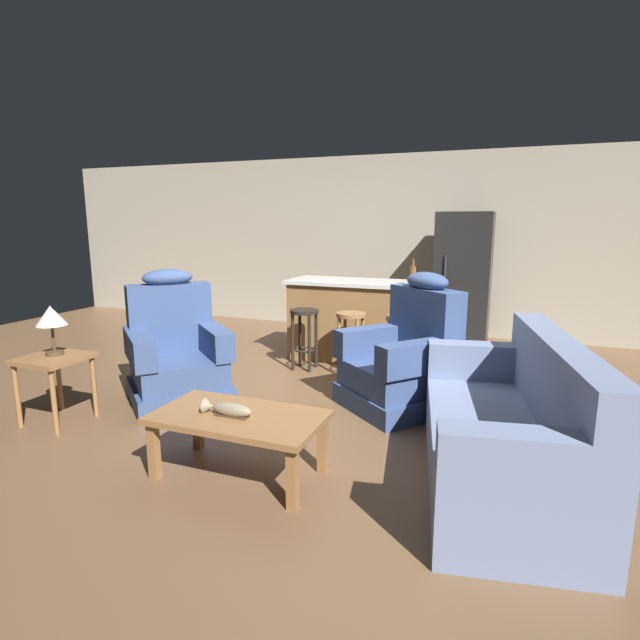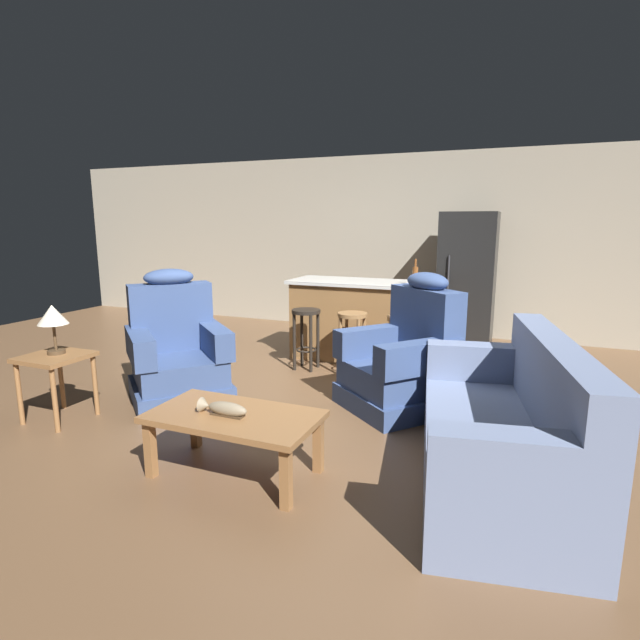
# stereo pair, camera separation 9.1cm
# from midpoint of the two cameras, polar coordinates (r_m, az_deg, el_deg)

# --- Properties ---
(ground_plane) EXTENTS (12.00, 12.00, 0.00)m
(ground_plane) POSITION_cam_midpoint_polar(r_m,az_deg,el_deg) (4.87, 0.80, -8.47)
(ground_plane) COLOR brown
(back_wall) EXTENTS (12.00, 0.05, 2.60)m
(back_wall) POSITION_cam_midpoint_polar(r_m,az_deg,el_deg) (7.58, 9.72, 8.49)
(back_wall) COLOR #A89E89
(back_wall) RESTS_ON ground_plane
(coffee_table) EXTENTS (1.10, 0.60, 0.42)m
(coffee_table) POSITION_cam_midpoint_polar(r_m,az_deg,el_deg) (3.33, -8.99, -11.42)
(coffee_table) COLOR olive
(coffee_table) RESTS_ON ground_plane
(fish_figurine) EXTENTS (0.34, 0.10, 0.10)m
(fish_figurine) POSITION_cam_midpoint_polar(r_m,az_deg,el_deg) (3.29, -10.24, -9.93)
(fish_figurine) COLOR #4C3823
(fish_figurine) RESTS_ON coffee_table
(couch) EXTENTS (1.17, 2.02, 0.94)m
(couch) POSITION_cam_midpoint_polar(r_m,az_deg,el_deg) (3.40, 21.15, -12.00)
(couch) COLOR #707FA3
(couch) RESTS_ON ground_plane
(recliner_near_lamp) EXTENTS (1.19, 1.19, 1.20)m
(recliner_near_lamp) POSITION_cam_midpoint_polar(r_m,az_deg,el_deg) (4.84, -15.50, -3.76)
(recliner_near_lamp) COLOR #384C7A
(recliner_near_lamp) RESTS_ON ground_plane
(recliner_near_island) EXTENTS (1.18, 1.18, 1.20)m
(recliner_near_island) POSITION_cam_midpoint_polar(r_m,az_deg,el_deg) (4.50, 10.23, -4.65)
(recliner_near_island) COLOR #384C7A
(recliner_near_island) RESTS_ON ground_plane
(end_table) EXTENTS (0.48, 0.48, 0.56)m
(end_table) POSITION_cam_midpoint_polar(r_m,az_deg,el_deg) (4.66, -27.47, -4.73)
(end_table) COLOR olive
(end_table) RESTS_ON ground_plane
(table_lamp) EXTENTS (0.24, 0.24, 0.41)m
(table_lamp) POSITION_cam_midpoint_polar(r_m,az_deg,el_deg) (4.60, -27.74, 0.29)
(table_lamp) COLOR #4C3823
(table_lamp) RESTS_ON end_table
(kitchen_island) EXTENTS (1.80, 0.70, 0.95)m
(kitchen_island) POSITION_cam_midpoint_polar(r_m,az_deg,el_deg) (5.97, 5.63, -0.05)
(kitchen_island) COLOR olive
(kitchen_island) RESTS_ON ground_plane
(bar_stool_left) EXTENTS (0.32, 0.32, 0.68)m
(bar_stool_left) POSITION_cam_midpoint_polar(r_m,az_deg,el_deg) (5.56, -1.12, -0.91)
(bar_stool_left) COLOR black
(bar_stool_left) RESTS_ON ground_plane
(bar_stool_middle) EXTENTS (0.32, 0.32, 0.68)m
(bar_stool_middle) POSITION_cam_midpoint_polar(r_m,az_deg,el_deg) (5.37, 4.20, -1.37)
(bar_stool_middle) COLOR olive
(bar_stool_middle) RESTS_ON ground_plane
(bar_stool_right) EXTENTS (0.32, 0.32, 0.68)m
(bar_stool_right) POSITION_cam_midpoint_polar(r_m,az_deg,el_deg) (5.23, 9.86, -1.85)
(bar_stool_right) COLOR olive
(bar_stool_right) RESTS_ON ground_plane
(refrigerator) EXTENTS (0.70, 0.69, 1.76)m
(refrigerator) POSITION_cam_midpoint_polar(r_m,az_deg,el_deg) (6.88, 16.80, 4.40)
(refrigerator) COLOR black
(refrigerator) RESTS_ON ground_plane
(bottle_tall_green) EXTENTS (0.06, 0.06, 0.29)m
(bottle_tall_green) POSITION_cam_midpoint_polar(r_m,az_deg,el_deg) (5.59, 11.28, 5.04)
(bottle_tall_green) COLOR brown
(bottle_tall_green) RESTS_ON kitchen_island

